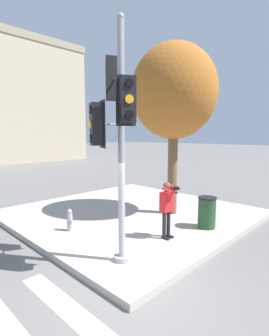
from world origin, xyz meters
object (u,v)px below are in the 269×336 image
(traffic_signal_pole, at_px, (116,122))
(street_tree, at_px, (174,93))
(fire_hydrant, at_px, (70,220))
(person_photographer, at_px, (167,205))
(trash_bin, at_px, (207,212))

(traffic_signal_pole, bearing_deg, street_tree, 18.93)
(fire_hydrant, bearing_deg, traffic_signal_pole, -96.94)
(person_photographer, bearing_deg, traffic_signal_pole, -178.96)
(fire_hydrant, distance_m, trash_bin, 4.32)
(traffic_signal_pole, bearing_deg, trash_bin, -5.80)
(person_photographer, bearing_deg, fire_hydrant, 123.32)
(trash_bin, bearing_deg, person_photographer, 165.97)
(person_photographer, height_order, fire_hydrant, person_photographer)
(person_photographer, distance_m, fire_hydrant, 3.05)
(person_photographer, xyz_separation_m, fire_hydrant, (-1.64, 2.50, -0.64))
(street_tree, height_order, trash_bin, street_tree)
(traffic_signal_pole, height_order, trash_bin, traffic_signal_pole)
(fire_hydrant, bearing_deg, person_photographer, -56.68)
(street_tree, bearing_deg, traffic_signal_pole, -161.07)
(fire_hydrant, relative_size, trash_bin, 0.69)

